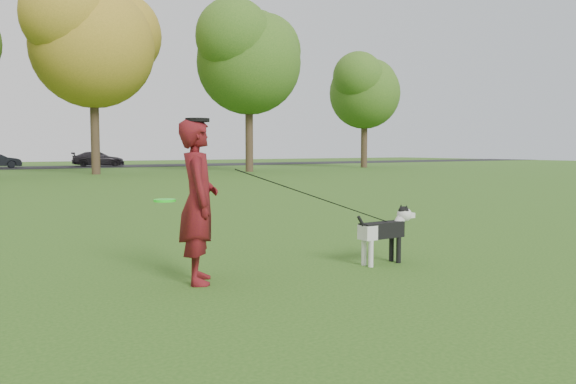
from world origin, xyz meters
TOP-DOWN VIEW (x-y plane):
  - ground at (0.00, 0.00)m, footprint 120.00×120.00m
  - man at (-1.38, -0.27)m, footprint 0.64×0.77m
  - dog at (1.06, -0.61)m, footprint 0.98×0.20m
  - car_right at (7.45, 40.00)m, footprint 4.25×2.32m
  - man_held_items at (0.11, -0.47)m, footprint 3.10×0.47m

SIDE VIEW (x-z plane):
  - ground at x=0.00m, z-range 0.00..0.00m
  - dog at x=1.06m, z-range 0.08..0.83m
  - car_right at x=7.45m, z-range 0.02..1.19m
  - man_held_items at x=0.11m, z-range 0.22..1.53m
  - man at x=-1.38m, z-range 0.00..1.79m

